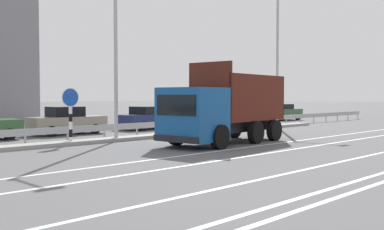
# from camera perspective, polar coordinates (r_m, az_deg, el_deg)

# --- Properties ---
(ground_plane) EXTENTS (320.00, 320.00, 0.00)m
(ground_plane) POSITION_cam_1_polar(r_m,az_deg,el_deg) (23.39, -1.12, -3.06)
(ground_plane) COLOR #565659
(lane_strip_0) EXTENTS (52.84, 0.16, 0.01)m
(lane_strip_0) POSITION_cam_1_polar(r_m,az_deg,el_deg) (20.28, 8.25, -3.92)
(lane_strip_0) COLOR silver
(lane_strip_0) RESTS_ON ground_plane
(lane_strip_1) EXTENTS (52.84, 0.16, 0.01)m
(lane_strip_1) POSITION_cam_1_polar(r_m,az_deg,el_deg) (19.25, 12.61, -4.28)
(lane_strip_1) COLOR silver
(lane_strip_1) RESTS_ON ground_plane
(lane_strip_2) EXTENTS (52.84, 0.16, 0.01)m
(lane_strip_2) POSITION_cam_1_polar(r_m,az_deg,el_deg) (17.81, 21.11, -4.93)
(lane_strip_2) COLOR silver
(lane_strip_2) RESTS_ON ground_plane
(median_island) EXTENTS (29.06, 1.10, 0.18)m
(median_island) POSITION_cam_1_polar(r_m,az_deg,el_deg) (24.59, -3.79, -2.59)
(median_island) COLOR gray
(median_island) RESTS_ON ground_plane
(median_guardrail) EXTENTS (52.84, 0.09, 0.78)m
(median_guardrail) POSITION_cam_1_polar(r_m,az_deg,el_deg) (25.24, -5.16, -1.37)
(median_guardrail) COLOR #9EA0A5
(median_guardrail) RESTS_ON ground_plane
(dump_truck) EXTENTS (7.47, 3.28, 3.77)m
(dump_truck) POSITION_cam_1_polar(r_m,az_deg,el_deg) (20.50, 2.82, -0.05)
(dump_truck) COLOR #144C8C
(dump_truck) RESTS_ON ground_plane
(median_road_sign) EXTENTS (0.86, 0.16, 2.60)m
(median_road_sign) POSITION_cam_1_polar(r_m,az_deg,el_deg) (21.24, -15.17, 0.15)
(median_road_sign) COLOR white
(median_road_sign) RESTS_ON ground_plane
(street_lamp_1) EXTENTS (0.70, 2.16, 9.36)m
(street_lamp_1) POSITION_cam_1_polar(r_m,az_deg,el_deg) (22.51, -9.45, 9.86)
(street_lamp_1) COLOR #ADADB2
(street_lamp_1) RESTS_ON ground_plane
(street_lamp_2) EXTENTS (0.70, 2.69, 9.60)m
(street_lamp_2) POSITION_cam_1_polar(r_m,az_deg,el_deg) (32.81, 11.10, 7.80)
(street_lamp_2) COLOR #ADADB2
(street_lamp_2) RESTS_ON ground_plane
(parked_car_3) EXTENTS (4.45, 1.92, 1.63)m
(parked_car_3) POSITION_cam_1_polar(r_m,az_deg,el_deg) (27.03, -15.59, -0.71)
(parked_car_3) COLOR gray
(parked_car_3) RESTS_ON ground_plane
(parked_car_4) EXTENTS (4.56, 2.21, 1.54)m
(parked_car_4) POSITION_cam_1_polar(r_m,az_deg,el_deg) (30.52, -5.54, -0.35)
(parked_car_4) COLOR navy
(parked_car_4) RESTS_ON ground_plane
(parked_car_5) EXTENTS (4.45, 2.06, 1.31)m
(parked_car_5) POSITION_cam_1_polar(r_m,az_deg,el_deg) (34.88, 1.60, -0.14)
(parked_car_5) COLOR navy
(parked_car_5) RESTS_ON ground_plane
(parked_car_6) EXTENTS (4.24, 2.18, 1.35)m
(parked_car_6) POSITION_cam_1_polar(r_m,az_deg,el_deg) (38.74, 6.87, 0.10)
(parked_car_6) COLOR #A3A3A8
(parked_car_6) RESTS_ON ground_plane
(parked_car_7) EXTENTS (3.99, 2.07, 1.51)m
(parked_car_7) POSITION_cam_1_polar(r_m,az_deg,el_deg) (42.56, 11.43, 0.38)
(parked_car_7) COLOR #335B33
(parked_car_7) RESTS_ON ground_plane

